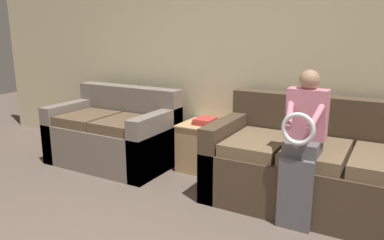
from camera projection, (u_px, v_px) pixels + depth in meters
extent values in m
cube|color=beige|center=(246.00, 55.00, 4.04)|extent=(7.82, 0.06, 2.55)
cube|color=#473828|center=(316.00, 181.00, 3.33)|extent=(1.89, 0.98, 0.47)
cube|color=#473828|center=(328.00, 121.00, 3.55)|extent=(1.89, 0.20, 0.46)
cube|color=#473828|center=(228.00, 153.00, 3.72)|extent=(0.16, 0.98, 0.70)
cube|color=brown|center=(258.00, 144.00, 3.43)|extent=(0.49, 0.74, 0.11)
cube|color=brown|center=(316.00, 153.00, 3.18)|extent=(0.49, 0.74, 0.11)
cube|color=#70665B|center=(113.00, 144.00, 4.40)|extent=(1.41, 0.86, 0.47)
cube|color=#70665B|center=(129.00, 103.00, 4.58)|extent=(1.41, 0.20, 0.40)
cube|color=#70665B|center=(74.00, 129.00, 4.68)|extent=(0.16, 0.86, 0.67)
cube|color=#70665B|center=(157.00, 143.00, 4.08)|extent=(0.16, 0.86, 0.67)
cube|color=brown|center=(88.00, 119.00, 4.38)|extent=(0.51, 0.62, 0.11)
cube|color=brown|center=(125.00, 124.00, 4.12)|extent=(0.51, 0.62, 0.11)
cube|color=#56565B|center=(295.00, 194.00, 2.94)|extent=(0.27, 0.10, 0.58)
cube|color=#56565B|center=(303.00, 147.00, 2.97)|extent=(0.27, 0.28, 0.11)
cube|color=#D17A8E|center=(307.00, 114.00, 2.97)|extent=(0.31, 0.14, 0.40)
sphere|color=#A37A5B|center=(310.00, 80.00, 2.91)|extent=(0.16, 0.16, 0.16)
torus|color=silver|center=(298.00, 129.00, 2.76)|extent=(0.25, 0.04, 0.25)
cylinder|color=#D17A8E|center=(290.00, 112.00, 2.90)|extent=(0.11, 0.31, 0.23)
cylinder|color=#D17A8E|center=(317.00, 115.00, 2.80)|extent=(0.11, 0.31, 0.23)
cube|color=tan|center=(204.00, 147.00, 4.20)|extent=(0.49, 0.47, 0.53)
cube|color=tan|center=(204.00, 124.00, 4.14)|extent=(0.51, 0.49, 0.02)
cube|color=#BC3833|center=(205.00, 122.00, 4.13)|extent=(0.22, 0.26, 0.03)
cube|color=#BC3833|center=(205.00, 120.00, 4.11)|extent=(0.20, 0.23, 0.03)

